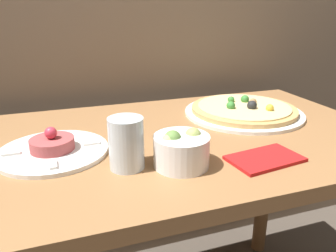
# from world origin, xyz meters

# --- Properties ---
(dining_table) EXTENTS (1.14, 0.69, 0.75)m
(dining_table) POSITION_xyz_m (0.00, 0.35, 0.63)
(dining_table) COLOR olive
(dining_table) RESTS_ON ground_plane
(pizza_plate) EXTENTS (0.38, 0.38, 0.05)m
(pizza_plate) POSITION_xyz_m (0.25, 0.45, 0.77)
(pizza_plate) COLOR white
(pizza_plate) RESTS_ON dining_table
(tartare_plate) EXTENTS (0.26, 0.26, 0.07)m
(tartare_plate) POSITION_xyz_m (-0.33, 0.33, 0.76)
(tartare_plate) COLOR white
(tartare_plate) RESTS_ON dining_table
(small_bowl) EXTENTS (0.12, 0.12, 0.08)m
(small_bowl) POSITION_xyz_m (-0.07, 0.17, 0.79)
(small_bowl) COLOR white
(small_bowl) RESTS_ON dining_table
(drinking_glass) EXTENTS (0.08, 0.08, 0.11)m
(drinking_glass) POSITION_xyz_m (-0.18, 0.20, 0.81)
(drinking_glass) COLOR silver
(drinking_glass) RESTS_ON dining_table
(napkin) EXTENTS (0.18, 0.12, 0.01)m
(napkin) POSITION_xyz_m (0.12, 0.14, 0.76)
(napkin) COLOR red
(napkin) RESTS_ON dining_table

